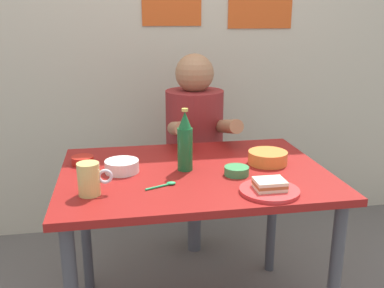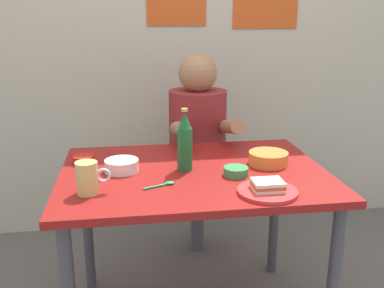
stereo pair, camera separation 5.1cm
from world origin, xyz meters
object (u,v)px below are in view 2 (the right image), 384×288
Objects in this scene: person_seated at (198,127)px; sambal_bowl_red at (84,159)px; plate_orange at (267,192)px; beer_mug at (88,178)px; dining_table at (194,191)px; beer_bottle at (185,143)px; sandwich at (268,185)px; stool at (197,196)px.

sambal_bowl_red is (-0.58, -0.45, -0.01)m from person_seated.
person_seated is at bearing 97.00° from plate_orange.
sambal_bowl_red is at bearing 98.03° from beer_mug.
dining_table is 11.46× the size of sambal_bowl_red.
person_seated is 0.63m from beer_bottle.
beer_mug is 1.31× the size of sambal_bowl_red.
sandwich is at bearing -83.00° from person_seated.
sandwich is at bearing -8.42° from beer_mug.
sandwich is 0.42× the size of beer_bottle.
beer_bottle is 0.46m from sambal_bowl_red.
beer_mug is (-0.53, -0.81, 0.03)m from person_seated.
beer_mug reaches higher than dining_table.
person_seated is 6.54× the size of sandwich.
beer_bottle is (-0.26, 0.30, 0.11)m from plate_orange.
beer_bottle reaches higher than sambal_bowl_red.
plate_orange is 2.00× the size of sandwich.
sandwich is 0.82m from sambal_bowl_red.
sandwich is at bearing -83.08° from stool.
beer_bottle is (-0.04, 0.01, 0.21)m from dining_table.
person_seated is 7.49× the size of sambal_bowl_red.
dining_table is 4.20× the size of beer_bottle.
sandwich reaches higher than plate_orange.
stool is at bearing 96.92° from plate_orange.
stool is at bearing 56.96° from beer_mug.
beer_mug is at bearing -123.41° from person_seated.
stool is 1.72× the size of beer_bottle.
plate_orange is (0.11, -0.90, -0.02)m from person_seated.
sandwich is at bearing -48.25° from beer_bottle.
dining_table reaches higher than stool.
stool is at bearing 38.70° from sambal_bowl_red.
stool is at bearing 79.47° from dining_table.
stool is 3.57× the size of beer_mug.
plate_orange reaches higher than stool.
plate_orange is at bearing 0.00° from sandwich.
dining_table is 8.73× the size of beer_mug.
sandwich reaches higher than stool.
sandwich is at bearing 180.00° from plate_orange.
stool is 1.07m from beer_mug.
stool is 0.63× the size of person_seated.
stool is 4.69× the size of sambal_bowl_red.
person_seated is at bearing 79.28° from dining_table.
stool is 0.42m from person_seated.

